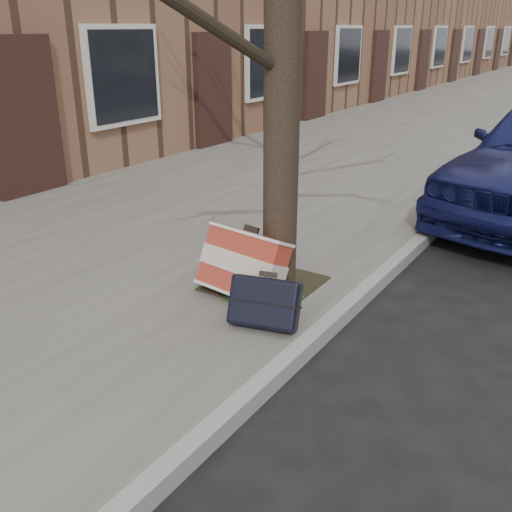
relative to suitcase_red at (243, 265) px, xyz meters
The scene contains 5 objects.
ground 2.26m from the suitcase_red, 24.20° to the right, with size 120.00×120.00×0.00m, color black.
near_sidewalk 14.19m from the suitcase_red, 96.78° to the left, with size 5.00×70.00×0.12m, color slate.
dirt_patch 0.40m from the suitcase_red, 84.96° to the left, with size 0.85×0.85×0.01m, color black.
suitcase_red is the anchor object (origin of this frame).
suitcase_navy 0.55m from the suitcase_red, 38.55° to the right, with size 0.52×0.17×0.37m, color black.
Camera 1 is at (0.38, -2.58, 2.18)m, focal length 40.00 mm.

